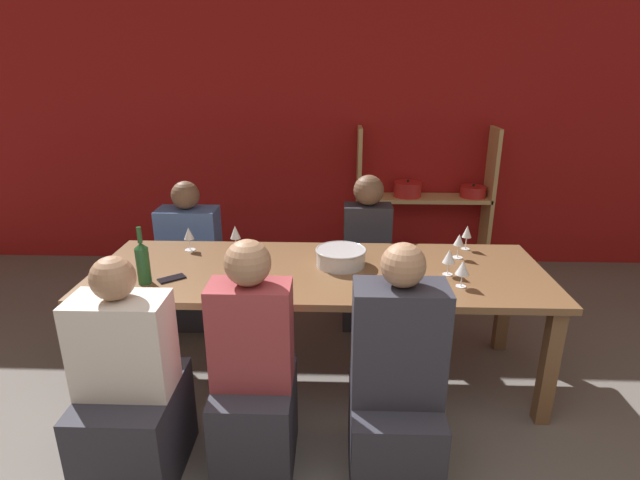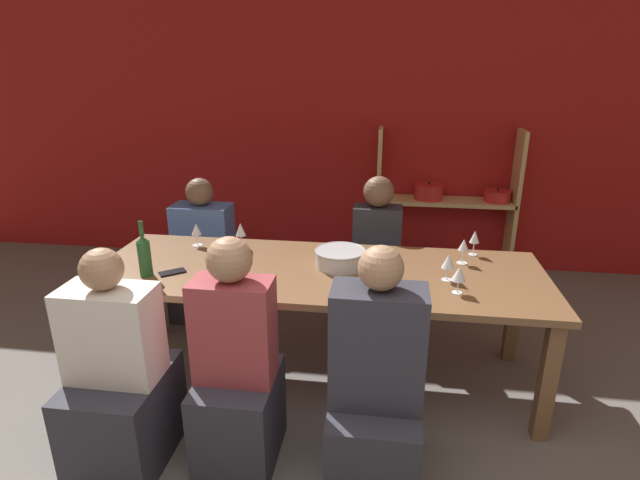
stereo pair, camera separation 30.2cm
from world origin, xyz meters
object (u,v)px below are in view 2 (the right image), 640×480
wine_glass_red_b (459,274)px  wine_glass_white_a (196,230)px  cell_phone (172,272)px  dining_table (318,281)px  person_near_a (120,388)px  person_far_b (376,269)px  wine_glass_white_b (464,246)px  wine_glass_red_a (225,271)px  person_near_b (237,383)px  wine_bottle_green (144,255)px  wine_glass_empty_b (448,262)px  wine_glass_empty_a (475,238)px  person_near_c (375,402)px  shelf_unit (441,224)px  mixing_bowl (340,257)px  wine_glass_white_c (241,230)px

wine_glass_red_b → wine_glass_white_a: bearing=162.7°
cell_phone → dining_table: bearing=12.0°
person_near_a → person_far_b: size_ratio=0.99×
person_near_a → wine_glass_white_b: bearing=31.0°
wine_glass_red_a → wine_glass_red_b: wine_glass_red_a is taller
person_far_b → wine_glass_red_a: bearing=56.6°
cell_phone → person_near_b: bearing=-46.0°
wine_bottle_green → wine_glass_empty_b: 1.73m
wine_glass_empty_a → person_near_c: (-0.57, -1.17, -0.43)m
wine_glass_white_a → shelf_unit: bearing=41.7°
dining_table → person_near_c: bearing=-64.3°
mixing_bowl → cell_phone: 1.00m
shelf_unit → mixing_bowl: shelf_unit is taller
wine_glass_white_b → wine_glass_red_b: (-0.08, -0.44, -0.01)m
cell_phone → person_far_b: 1.54m
wine_glass_white_b → wine_glass_white_c: size_ratio=0.92×
wine_glass_white_c → cell_phone: bearing=-120.3°
wine_glass_red_a → person_far_b: person_far_b is taller
wine_glass_white_c → wine_glass_red_b: wine_glass_white_c is taller
shelf_unit → wine_glass_white_b: bearing=-91.4°
mixing_bowl → wine_glass_empty_a: 0.88m
dining_table → wine_glass_white_a: 0.93m
wine_glass_empty_b → cell_phone: 1.60m
person_far_b → person_near_a: bearing=53.4°
dining_table → person_near_b: (-0.29, -0.75, -0.23)m
wine_glass_white_a → wine_glass_red_b: size_ratio=1.04×
wine_glass_white_b → person_far_b: person_far_b is taller
wine_glass_empty_b → person_far_b: 1.03m
wine_glass_white_b → wine_bottle_green: bearing=-166.4°
wine_glass_empty_b → wine_glass_white_c: wine_glass_white_c is taller
dining_table → person_near_c: person_near_c is taller
wine_glass_empty_b → person_near_a: person_near_a is taller
wine_glass_empty_b → cell_phone: wine_glass_empty_b is taller
wine_glass_empty_a → wine_glass_white_b: (-0.09, -0.16, -0.00)m
wine_glass_white_a → wine_glass_empty_b: bearing=-12.3°
wine_bottle_green → person_near_a: bearing=-79.4°
person_near_c → person_near_b: bearing=176.0°
wine_bottle_green → person_far_b: person_far_b is taller
wine_glass_empty_b → wine_glass_empty_a: bearing=64.4°
wine_glass_white_c → wine_glass_red_b: (1.35, -0.52, -0.01)m
mixing_bowl → wine_glass_red_b: 0.72m
wine_glass_white_c → wine_glass_red_b: size_ratio=1.13×
person_near_b → shelf_unit: bearing=65.5°
wine_glass_red_a → person_near_c: (0.82, -0.41, -0.44)m
dining_table → wine_glass_white_a: bearing=161.2°
wine_glass_empty_a → cell_phone: bearing=-162.9°
wine_glass_white_a → wine_glass_empty_b: 1.65m
mixing_bowl → wine_glass_red_a: wine_glass_red_a is taller
cell_phone → person_near_a: person_near_a is taller
dining_table → wine_glass_red_b: wine_glass_red_b is taller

